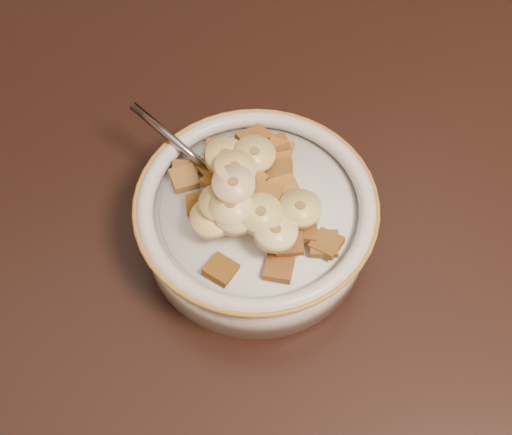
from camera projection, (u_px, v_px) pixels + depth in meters
name	position (u px, v px, depth m)	size (l,w,h in m)	color
floor	(306.00, 385.00, 1.27)	(4.00, 4.50, 0.10)	#422816
table	(360.00, 131.00, 0.61)	(1.40, 0.90, 0.04)	black
cereal_bowl	(256.00, 223.00, 0.51)	(0.18, 0.18, 0.04)	#B8B5AE
milk	(256.00, 209.00, 0.49)	(0.15, 0.15, 0.00)	silver
spoon	(228.00, 186.00, 0.49)	(0.03, 0.04, 0.01)	gray
cereal_square_0	(268.00, 195.00, 0.47)	(0.02, 0.02, 0.01)	brown
cereal_square_1	(221.00, 269.00, 0.46)	(0.02, 0.02, 0.01)	brown
cereal_square_2	(327.00, 244.00, 0.46)	(0.02, 0.02, 0.01)	brown
cereal_square_3	(200.00, 204.00, 0.48)	(0.02, 0.02, 0.01)	#613711
cereal_square_4	(303.00, 229.00, 0.47)	(0.02, 0.02, 0.01)	brown
cereal_square_5	(211.00, 167.00, 0.50)	(0.02, 0.02, 0.01)	brown
cereal_square_6	(185.00, 173.00, 0.50)	(0.02, 0.02, 0.01)	brown
cereal_square_7	(279.00, 151.00, 0.51)	(0.02, 0.02, 0.01)	#975422
cereal_square_8	(250.00, 178.00, 0.47)	(0.02, 0.02, 0.01)	brown
cereal_square_9	(285.00, 189.00, 0.47)	(0.02, 0.02, 0.01)	olive
cereal_square_10	(223.00, 193.00, 0.47)	(0.02, 0.02, 0.01)	brown
cereal_square_11	(279.00, 269.00, 0.46)	(0.02, 0.02, 0.01)	brown
cereal_square_12	(279.00, 171.00, 0.49)	(0.02, 0.02, 0.01)	brown
cereal_square_13	(218.00, 148.00, 0.51)	(0.02, 0.02, 0.01)	#8B5818
cereal_square_14	(259.00, 139.00, 0.52)	(0.02, 0.02, 0.01)	brown
cereal_square_15	(289.00, 242.00, 0.46)	(0.02, 0.02, 0.01)	brown
cereal_square_16	(276.00, 145.00, 0.51)	(0.02, 0.02, 0.01)	#975B28
cereal_square_17	(324.00, 243.00, 0.46)	(0.02, 0.02, 0.01)	brown
cereal_square_18	(229.00, 199.00, 0.47)	(0.02, 0.02, 0.01)	olive
cereal_square_19	(252.00, 139.00, 0.52)	(0.02, 0.02, 0.01)	brown
cereal_square_20	(218.00, 181.00, 0.49)	(0.02, 0.02, 0.01)	#9B671E
cereal_square_21	(184.00, 178.00, 0.50)	(0.02, 0.02, 0.01)	olive
banana_slice_0	(261.00, 215.00, 0.45)	(0.03, 0.03, 0.01)	#CABF7A
banana_slice_1	(276.00, 232.00, 0.45)	(0.03, 0.03, 0.01)	#E7DC8E
banana_slice_2	(235.00, 170.00, 0.46)	(0.03, 0.03, 0.01)	#E7C979
banana_slice_3	(212.00, 218.00, 0.46)	(0.03, 0.03, 0.01)	#FFDB7B
banana_slice_4	(231.00, 207.00, 0.45)	(0.03, 0.03, 0.01)	#D0C884
banana_slice_5	(234.00, 185.00, 0.46)	(0.03, 0.03, 0.01)	#D9C288
banana_slice_6	(300.00, 209.00, 0.46)	(0.03, 0.03, 0.01)	#E4D96D
banana_slice_7	(221.00, 203.00, 0.46)	(0.03, 0.03, 0.01)	#E7C57D
banana_slice_8	(226.00, 157.00, 0.48)	(0.03, 0.03, 0.01)	#CFC36B
banana_slice_9	(235.00, 215.00, 0.45)	(0.03, 0.03, 0.01)	tan
banana_slice_10	(255.00, 155.00, 0.48)	(0.03, 0.03, 0.01)	tan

